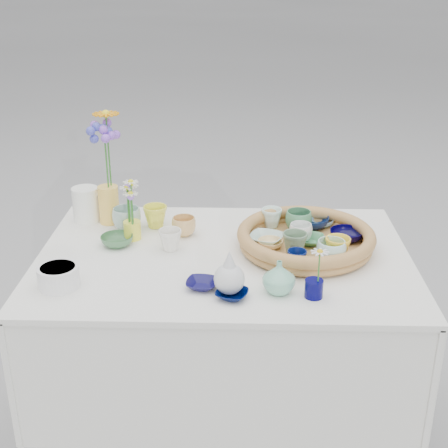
{
  "coord_description": "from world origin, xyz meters",
  "views": [
    {
      "loc": [
        0.05,
        -1.9,
        1.69
      ],
      "look_at": [
        0.0,
        0.02,
        0.87
      ],
      "focal_mm": 50.0,
      "sensor_mm": 36.0,
      "label": 1
    }
  ],
  "objects_px": {
    "bud_vase_seafoam": "(279,277)",
    "tall_vase_yellow": "(109,205)",
    "display_table": "(224,432)",
    "wicker_tray": "(306,239)"
  },
  "relations": [
    {
      "from": "wicker_tray",
      "to": "bud_vase_seafoam",
      "type": "relative_size",
      "value": 4.58
    },
    {
      "from": "tall_vase_yellow",
      "to": "wicker_tray",
      "type": "bearing_deg",
      "value": -17.03
    },
    {
      "from": "wicker_tray",
      "to": "bud_vase_seafoam",
      "type": "distance_m",
      "value": 0.32
    },
    {
      "from": "display_table",
      "to": "wicker_tray",
      "type": "height_order",
      "value": "wicker_tray"
    },
    {
      "from": "display_table",
      "to": "tall_vase_yellow",
      "type": "distance_m",
      "value": 0.98
    },
    {
      "from": "wicker_tray",
      "to": "bud_vase_seafoam",
      "type": "bearing_deg",
      "value": -109.75
    },
    {
      "from": "display_table",
      "to": "bud_vase_seafoam",
      "type": "height_order",
      "value": "bud_vase_seafoam"
    },
    {
      "from": "bud_vase_seafoam",
      "to": "tall_vase_yellow",
      "type": "bearing_deg",
      "value": 139.52
    },
    {
      "from": "display_table",
      "to": "tall_vase_yellow",
      "type": "bearing_deg",
      "value": 148.44
    },
    {
      "from": "display_table",
      "to": "bud_vase_seafoam",
      "type": "bearing_deg",
      "value": -55.75
    }
  ]
}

